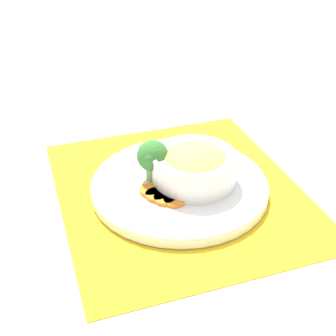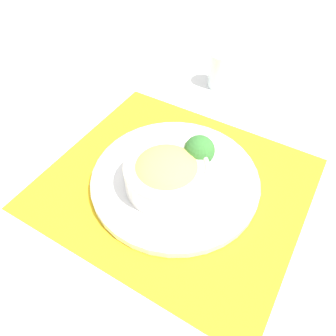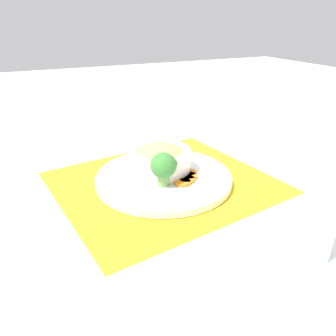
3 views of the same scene
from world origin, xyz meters
The scene contains 9 objects.
ground_plane centered at (0.00, 0.00, 0.00)m, with size 4.00×4.00×0.00m, color white.
placemat centered at (0.00, 0.00, 0.00)m, with size 0.54×0.49×0.00m.
plate centered at (0.00, 0.00, 0.02)m, with size 0.32×0.32×0.02m.
bowl centered at (0.00, -0.03, 0.05)m, with size 0.15×0.15×0.07m.
broccoli_floret centered at (0.02, 0.05, 0.07)m, with size 0.06×0.06×0.08m.
carrot_slice_near centered at (-0.02, 0.06, 0.02)m, with size 0.04×0.04×0.01m.
carrot_slice_middle centered at (-0.04, 0.05, 0.02)m, with size 0.04×0.04×0.01m.
carrot_slice_far centered at (-0.05, 0.04, 0.02)m, with size 0.04×0.04×0.01m.
carrot_slice_extra centered at (-0.06, 0.02, 0.02)m, with size 0.04×0.04×0.01m.
Camera 1 is at (-0.69, 0.15, 0.50)m, focal length 50.00 mm.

